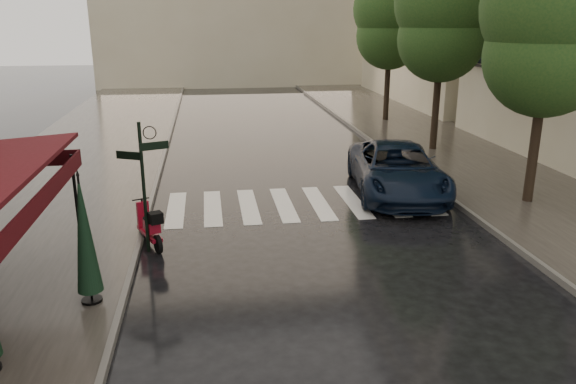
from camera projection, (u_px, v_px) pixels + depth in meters
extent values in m
plane|color=black|center=(199.00, 310.00, 10.62)|extent=(120.00, 120.00, 0.00)
cube|color=#38332D|center=(82.00, 162.00, 21.33)|extent=(6.00, 60.00, 0.12)
cube|color=#38332D|center=(450.00, 149.00, 23.35)|extent=(5.50, 60.00, 0.12)
cube|color=#595651|center=(163.00, 159.00, 21.74)|extent=(0.12, 60.00, 0.16)
cube|color=#595651|center=(385.00, 151.00, 22.96)|extent=(0.12, 60.00, 0.16)
cube|color=silver|center=(176.00, 209.00, 16.19)|extent=(0.50, 3.20, 0.01)
cube|color=silver|center=(213.00, 208.00, 16.34)|extent=(0.50, 3.20, 0.01)
cube|color=silver|center=(249.00, 206.00, 16.48)|extent=(0.50, 3.20, 0.01)
cube|color=silver|center=(284.00, 204.00, 16.63)|extent=(0.50, 3.20, 0.01)
cube|color=silver|center=(319.00, 203.00, 16.77)|extent=(0.50, 3.20, 0.01)
cube|color=silver|center=(353.00, 201.00, 16.91)|extent=(0.50, 3.20, 0.01)
cube|color=silver|center=(386.00, 200.00, 17.06)|extent=(0.50, 3.20, 0.01)
cube|color=silver|center=(419.00, 198.00, 17.20)|extent=(0.50, 3.20, 0.01)
cube|color=#43090D|center=(35.00, 208.00, 9.11)|extent=(0.04, 7.00, 0.35)
cylinder|color=black|center=(77.00, 206.00, 12.47)|extent=(0.07, 0.07, 2.35)
cylinder|color=black|center=(144.00, 189.00, 12.83)|extent=(0.08, 0.08, 3.10)
cube|color=black|center=(154.00, 146.00, 12.58)|extent=(0.62, 0.26, 0.18)
cube|color=black|center=(128.00, 155.00, 12.56)|extent=(0.56, 0.29, 0.18)
cylinder|color=black|center=(537.00, 129.00, 15.99)|extent=(0.28, 0.28, 4.26)
sphere|color=#183B15|center=(546.00, 56.00, 15.38)|extent=(3.40, 3.40, 3.40)
sphere|color=#183B15|center=(553.00, 6.00, 15.00)|extent=(3.80, 3.80, 3.80)
cylinder|color=black|center=(437.00, 94.00, 22.56)|extent=(0.28, 0.28, 4.48)
sphere|color=#183B15|center=(441.00, 38.00, 21.92)|extent=(3.40, 3.40, 3.40)
sphere|color=#183B15|center=(444.00, 2.00, 21.52)|extent=(3.80, 3.80, 3.80)
cylinder|color=black|center=(387.00, 78.00, 29.22)|extent=(0.28, 0.28, 4.37)
sphere|color=#183B15|center=(390.00, 36.00, 28.59)|extent=(3.40, 3.40, 3.40)
sphere|color=#183B15|center=(391.00, 9.00, 28.20)|extent=(3.80, 3.80, 3.80)
cylinder|color=black|center=(158.00, 244.00, 13.14)|extent=(0.26, 0.44, 0.44)
cylinder|color=black|center=(143.00, 229.00, 14.08)|extent=(0.26, 0.44, 0.44)
cube|color=maroon|center=(150.00, 233.00, 13.60)|extent=(0.71, 1.20, 0.09)
cube|color=maroon|center=(152.00, 226.00, 13.34)|extent=(0.45, 0.57, 0.26)
cube|color=maroon|center=(143.00, 215.00, 13.84)|extent=(0.31, 0.22, 0.69)
cylinder|color=black|center=(141.00, 199.00, 13.80)|extent=(0.40, 0.20, 0.03)
cube|color=black|center=(156.00, 218.00, 12.97)|extent=(0.38, 0.37, 0.26)
imported|color=black|center=(397.00, 169.00, 17.48)|extent=(3.30, 5.86, 1.55)
cylinder|color=black|center=(92.00, 300.00, 10.71)|extent=(0.39, 0.39, 0.05)
cylinder|color=black|center=(85.00, 239.00, 10.34)|extent=(0.04, 0.04, 2.44)
cone|color=black|center=(84.00, 233.00, 10.30)|extent=(0.48, 0.48, 2.32)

